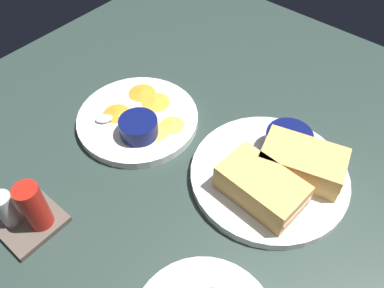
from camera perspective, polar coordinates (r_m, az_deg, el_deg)
The scene contains 11 objects.
ground_plane at distance 67.51cm, azimuth 1.90°, elevation -5.38°, with size 110.00×110.00×3.00cm, color #283833.
plate_sandwich_main at distance 66.52cm, azimuth 11.09°, elevation -4.52°, with size 26.02×26.02×1.60cm, color white.
sandwich_half_near at distance 61.03cm, azimuth 10.02°, elevation -6.11°, with size 13.72×8.50×4.80cm.
sandwich_half_far at distance 65.37cm, azimuth 15.71°, elevation -2.56°, with size 14.67×10.89×4.80cm.
ramekin_dark_sauce at distance 67.87cm, azimuth 13.76°, elevation 0.29°, with size 7.82×7.82×4.15cm.
spoon_by_dark_ramekin at distance 65.50cm, azimuth 11.33°, elevation -4.06°, with size 2.64×9.96×0.80cm.
plate_chips_companion at distance 74.52cm, azimuth -7.85°, elevation 3.59°, with size 22.56×22.56×1.60cm, color white.
ramekin_light_gravy at distance 69.62cm, azimuth -7.77°, elevation 2.52°, with size 6.87×6.87×3.21cm.
spoon_by_gravy_ramekin at distance 73.93cm, azimuth -11.66°, elevation 3.73°, with size 7.45×8.53×0.80cm.
plantain_chip_scatter at distance 74.57cm, azimuth -6.57°, elevation 5.00°, with size 17.23×14.03×0.60cm.
condiment_caddy at distance 63.23cm, azimuth -22.91°, elevation -9.09°, with size 9.00×9.00×9.50cm.
Camera 1 is at (-23.67, 31.36, 53.40)cm, focal length 36.74 mm.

